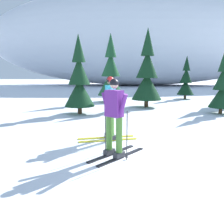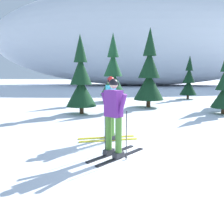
{
  "view_description": "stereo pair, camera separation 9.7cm",
  "coord_description": "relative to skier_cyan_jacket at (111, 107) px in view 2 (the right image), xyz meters",
  "views": [
    {
      "loc": [
        -1.17,
        -5.61,
        1.98
      ],
      "look_at": [
        -1.5,
        0.35,
        0.95
      ],
      "focal_mm": 37.22,
      "sensor_mm": 36.0,
      "label": 1
    },
    {
      "loc": [
        -1.08,
        -5.61,
        1.98
      ],
      "look_at": [
        -1.5,
        0.35,
        0.95
      ],
      "focal_mm": 37.22,
      "sensor_mm": 36.0,
      "label": 2
    }
  ],
  "objects": [
    {
      "name": "ground_plane",
      "position": [
        1.59,
        -1.09,
        -0.97
      ],
      "size": [
        120.0,
        120.0,
        0.0
      ],
      "primitive_type": "plane",
      "color": "white"
    },
    {
      "name": "skier_cyan_jacket",
      "position": [
        0.0,
        0.0,
        0.0
      ],
      "size": [
        1.77,
        0.86,
        1.86
      ],
      "color": "gold",
      "rests_on": "ground"
    },
    {
      "name": "skier_purple_jacket",
      "position": [
        0.19,
        -1.46,
        -0.01
      ],
      "size": [
        1.33,
        1.5,
        1.84
      ],
      "color": "black",
      "rests_on": "ground"
    },
    {
      "name": "pine_tree_far_left",
      "position": [
        -1.72,
        4.22,
        0.58
      ],
      "size": [
        1.44,
        1.44,
        3.72
      ],
      "color": "#47301E",
      "rests_on": "ground"
    },
    {
      "name": "pine_tree_left",
      "position": [
        -0.51,
        8.89,
        0.91
      ],
      "size": [
        1.74,
        1.74,
        4.51
      ],
      "color": "#47301E",
      "rests_on": "ground"
    },
    {
      "name": "pine_tree_center_left",
      "position": [
        1.67,
        6.59,
        0.86
      ],
      "size": [
        1.7,
        1.7,
        4.4
      ],
      "color": "#47301E",
      "rests_on": "ground"
    },
    {
      "name": "pine_tree_center_right",
      "position": [
        4.95,
        10.9,
        0.36
      ],
      "size": [
        1.23,
        1.23,
        3.19
      ],
      "color": "#47301E",
      "rests_on": "ground"
    },
    {
      "name": "snow_ridge_background",
      "position": [
        2.43,
        29.17,
        5.9
      ],
      "size": [
        45.35,
        17.54,
        13.74
      ],
      "primitive_type": "ellipsoid",
      "color": "white",
      "rests_on": "ground"
    }
  ]
}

